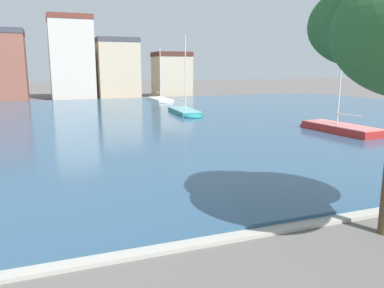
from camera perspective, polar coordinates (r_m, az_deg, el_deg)
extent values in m
cube|color=#2D5170|center=(37.23, -14.37, 3.10)|extent=(90.65, 52.96, 0.25)
cube|color=#ADA89E|center=(11.93, 1.57, -14.42)|extent=(90.65, 0.50, 0.12)
cube|color=red|center=(32.10, 21.29, 1.89)|extent=(2.73, 6.66, 0.80)
ellipsoid|color=red|center=(34.29, 17.59, 2.70)|extent=(2.22, 2.42, 0.76)
cube|color=#C7716E|center=(32.04, 21.35, 2.65)|extent=(2.68, 6.53, 0.06)
cylinder|color=silver|center=(32.09, 21.14, 8.53)|extent=(0.12, 0.12, 6.58)
cylinder|color=silver|center=(31.49, 22.31, 4.04)|extent=(0.23, 2.28, 0.08)
cube|color=white|center=(58.74, -4.81, 6.47)|extent=(2.25, 6.83, 0.57)
ellipsoid|color=white|center=(55.65, -3.86, 6.22)|extent=(2.01, 2.40, 0.54)
cube|color=silver|center=(58.72, -4.82, 6.78)|extent=(2.20, 6.70, 0.06)
cylinder|color=silver|center=(58.05, -4.73, 10.48)|extent=(0.12, 0.12, 7.64)
cylinder|color=silver|center=(59.31, -5.02, 7.67)|extent=(0.09, 2.39, 0.08)
cube|color=teal|center=(42.15, -1.14, 4.66)|extent=(2.63, 6.76, 0.66)
ellipsoid|color=teal|center=(39.15, 0.08, 4.14)|extent=(2.09, 2.46, 0.63)
cube|color=#6EA5A8|center=(42.11, -1.15, 5.15)|extent=(2.58, 6.63, 0.06)
cylinder|color=silver|center=(41.39, -0.98, 10.44)|extent=(0.12, 0.12, 7.84)
cylinder|color=silver|center=(42.66, -1.39, 6.40)|extent=(0.26, 2.32, 0.08)
ellipsoid|color=#285B2D|center=(13.63, 24.22, 15.78)|extent=(3.43, 3.43, 2.58)
cube|color=#8E5142|center=(66.76, -25.85, 10.09)|extent=(5.70, 7.11, 10.12)
cube|color=#42424C|center=(66.97, -26.26, 14.75)|extent=(5.82, 7.25, 0.80)
cube|color=beige|center=(68.00, -17.48, 11.74)|extent=(6.83, 7.76, 12.61)
cube|color=brown|center=(68.44, -17.82, 17.35)|extent=(6.96, 7.91, 0.80)
cube|color=#C6B293|center=(69.17, -11.01, 10.68)|extent=(6.91, 6.30, 9.35)
cube|color=#42424C|center=(69.32, -11.17, 14.88)|extent=(7.05, 6.42, 0.80)
cube|color=#C6B293|center=(70.04, -3.05, 9.94)|extent=(6.03, 5.87, 7.07)
cube|color=#51281E|center=(70.06, -3.08, 13.16)|extent=(6.15, 5.99, 0.80)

